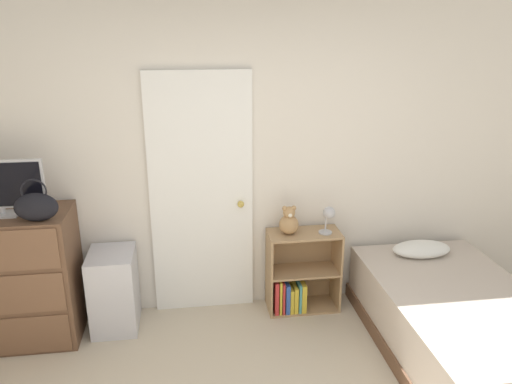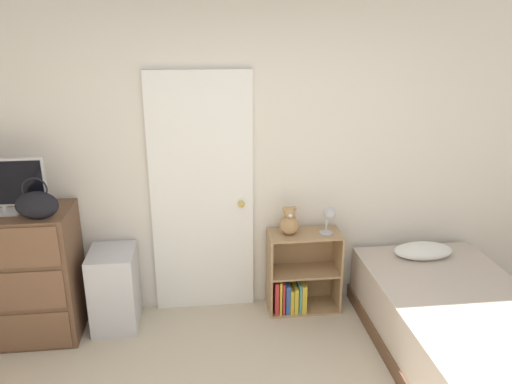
{
  "view_description": "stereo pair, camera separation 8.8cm",
  "coord_description": "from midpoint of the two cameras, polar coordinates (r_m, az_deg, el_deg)",
  "views": [
    {
      "loc": [
        -0.42,
        -1.8,
        2.36
      ],
      "look_at": [
        0.09,
        1.86,
        1.11
      ],
      "focal_mm": 35.0,
      "sensor_mm": 36.0,
      "label": 1
    },
    {
      "loc": [
        -0.34,
        -1.81,
        2.36
      ],
      "look_at": [
        0.09,
        1.86,
        1.11
      ],
      "focal_mm": 35.0,
      "sensor_mm": 36.0,
      "label": 2
    }
  ],
  "objects": [
    {
      "name": "wall_back",
      "position": [
        4.1,
        -2.46,
        3.33
      ],
      "size": [
        10.0,
        0.06,
        2.55
      ],
      "color": "silver",
      "rests_on": "ground_plane"
    },
    {
      "name": "bed",
      "position": [
        4.1,
        21.46,
        -13.77
      ],
      "size": [
        1.11,
        1.88,
        0.6
      ],
      "color": "brown",
      "rests_on": "ground_plane"
    },
    {
      "name": "dresser",
      "position": [
        4.29,
        -26.02,
        -8.8
      ],
      "size": [
        0.85,
        0.53,
        1.04
      ],
      "color": "brown",
      "rests_on": "ground_plane"
    },
    {
      "name": "bookshelf",
      "position": [
        4.36,
        4.13,
        -9.86
      ],
      "size": [
        0.61,
        0.3,
        0.71
      ],
      "color": "tan",
      "rests_on": "ground_plane"
    },
    {
      "name": "desk_lamp",
      "position": [
        4.13,
        7.68,
        -2.66
      ],
      "size": [
        0.13,
        0.12,
        0.24
      ],
      "color": "#B2B2B7",
      "rests_on": "bookshelf"
    },
    {
      "name": "handbag",
      "position": [
        3.82,
        -24.45,
        -1.51
      ],
      "size": [
        0.3,
        0.11,
        0.31
      ],
      "color": "black",
      "rests_on": "dresser"
    },
    {
      "name": "teddy_bear",
      "position": [
        4.12,
        3.17,
        -3.42
      ],
      "size": [
        0.16,
        0.16,
        0.25
      ],
      "color": "tan",
      "rests_on": "bookshelf"
    },
    {
      "name": "storage_bin",
      "position": [
        4.25,
        -16.5,
        -10.71
      ],
      "size": [
        0.36,
        0.43,
        0.65
      ],
      "color": "silver",
      "rests_on": "ground_plane"
    },
    {
      "name": "door_closed",
      "position": [
        4.11,
        -6.85,
        -0.54
      ],
      "size": [
        0.84,
        0.09,
        2.03
      ],
      "color": "white",
      "rests_on": "ground_plane"
    }
  ]
}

